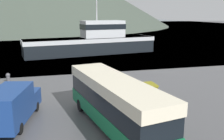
{
  "coord_description": "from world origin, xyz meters",
  "views": [
    {
      "loc": [
        -4.68,
        -6.34,
        7.07
      ],
      "look_at": [
        0.76,
        15.13,
        2.0
      ],
      "focal_mm": 40.0,
      "sensor_mm": 36.0,
      "label": 1
    }
  ],
  "objects_px": {
    "tour_bus": "(114,101)",
    "small_boat": "(70,46)",
    "fishing_boat": "(93,41)",
    "storage_bin": "(149,91)",
    "delivery_van": "(13,105)"
  },
  "relations": [
    {
      "from": "tour_bus",
      "to": "fishing_boat",
      "type": "relative_size",
      "value": 0.44
    },
    {
      "from": "tour_bus",
      "to": "small_boat",
      "type": "distance_m",
      "value": 36.88
    },
    {
      "from": "tour_bus",
      "to": "small_boat",
      "type": "relative_size",
      "value": 1.95
    },
    {
      "from": "tour_bus",
      "to": "storage_bin",
      "type": "height_order",
      "value": "tour_bus"
    },
    {
      "from": "fishing_boat",
      "to": "storage_bin",
      "type": "distance_m",
      "value": 24.81
    },
    {
      "from": "fishing_boat",
      "to": "storage_bin",
      "type": "bearing_deg",
      "value": 171.51
    },
    {
      "from": "storage_bin",
      "to": "tour_bus",
      "type": "bearing_deg",
      "value": -131.92
    },
    {
      "from": "tour_bus",
      "to": "delivery_van",
      "type": "xyz_separation_m",
      "value": [
        -6.19,
        2.19,
        -0.49
      ]
    },
    {
      "from": "fishing_boat",
      "to": "small_boat",
      "type": "xyz_separation_m",
      "value": [
        -3.42,
        7.34,
        -1.64
      ]
    },
    {
      "from": "tour_bus",
      "to": "small_boat",
      "type": "xyz_separation_m",
      "value": [
        0.47,
        36.86,
        -1.26
      ]
    },
    {
      "from": "tour_bus",
      "to": "fishing_boat",
      "type": "bearing_deg",
      "value": 71.57
    },
    {
      "from": "small_boat",
      "to": "tour_bus",
      "type": "bearing_deg",
      "value": 128.19
    },
    {
      "from": "tour_bus",
      "to": "small_boat",
      "type": "height_order",
      "value": "tour_bus"
    },
    {
      "from": "fishing_boat",
      "to": "delivery_van",
      "type": "bearing_deg",
      "value": 150.37
    },
    {
      "from": "delivery_van",
      "to": "small_boat",
      "type": "xyz_separation_m",
      "value": [
        6.66,
        34.67,
        -0.77
      ]
    }
  ]
}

